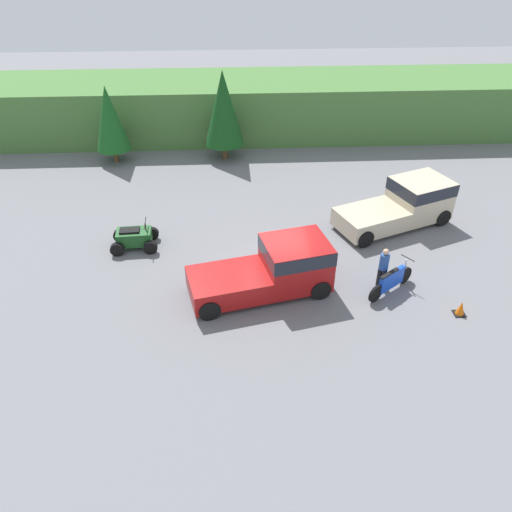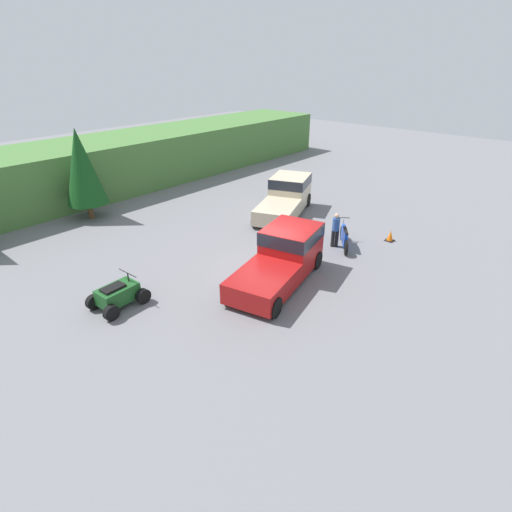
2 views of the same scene
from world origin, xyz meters
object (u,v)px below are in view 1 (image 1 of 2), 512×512
at_px(pickup_truck_second, 405,203).
at_px(dirt_bike, 391,281).
at_px(pickup_truck_red, 275,267).
at_px(rider_person, 383,267).
at_px(traffic_cone, 461,309).
at_px(quad_atv, 134,238).

xyz_separation_m(pickup_truck_second, dirt_bike, (-1.98, -5.08, -0.53)).
bearing_deg(pickup_truck_second, dirt_bike, -133.18).
bearing_deg(pickup_truck_red, dirt_bike, -17.89).
bearing_deg(rider_person, pickup_truck_second, 18.36).
height_order(rider_person, traffic_cone, rider_person).
relative_size(pickup_truck_second, quad_atv, 2.80).
bearing_deg(dirt_bike, quad_atv, 123.66).
xyz_separation_m(rider_person, traffic_cone, (2.43, -1.77, -0.68)).
relative_size(quad_atv, rider_person, 1.19).
distance_m(quad_atv, rider_person, 10.41).
xyz_separation_m(dirt_bike, quad_atv, (-10.13, 3.65, -0.04)).
xyz_separation_m(quad_atv, rider_person, (9.86, -3.29, 0.46)).
xyz_separation_m(pickup_truck_second, rider_person, (-2.25, -4.72, -0.11)).
height_order(quad_atv, rider_person, rider_person).
relative_size(pickup_truck_red, dirt_bike, 2.72).
xyz_separation_m(pickup_truck_red, rider_person, (4.10, -0.02, -0.10)).
relative_size(dirt_bike, quad_atv, 1.00).
height_order(pickup_truck_second, traffic_cone, pickup_truck_second).
distance_m(dirt_bike, rider_person, 0.62).
xyz_separation_m(pickup_truck_red, quad_atv, (-5.76, 3.27, -0.57)).
distance_m(dirt_bike, quad_atv, 10.77).
relative_size(pickup_truck_second, dirt_bike, 2.79).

